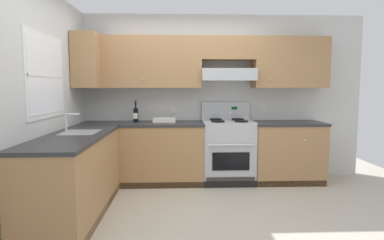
# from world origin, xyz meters

# --- Properties ---
(ground_plane) EXTENTS (7.04, 7.04, 0.00)m
(ground_plane) POSITION_xyz_m (0.00, 0.00, 0.00)
(ground_plane) COLOR #B2AA99
(wall_back) EXTENTS (4.68, 0.57, 2.55)m
(wall_back) POSITION_xyz_m (0.41, 1.53, 1.48)
(wall_back) COLOR silver
(wall_back) RESTS_ON ground_plane
(wall_left) EXTENTS (0.47, 4.00, 2.55)m
(wall_left) POSITION_xyz_m (-1.59, 0.23, 1.34)
(wall_left) COLOR silver
(wall_left) RESTS_ON ground_plane
(counter_back_run) EXTENTS (3.60, 0.65, 0.91)m
(counter_back_run) POSITION_xyz_m (0.16, 1.24, 0.45)
(counter_back_run) COLOR #A87A4C
(counter_back_run) RESTS_ON ground_plane
(counter_left_run) EXTENTS (0.63, 1.91, 1.13)m
(counter_left_run) POSITION_xyz_m (-1.24, -0.00, 0.46)
(counter_left_run) COLOR #A87A4C
(counter_left_run) RESTS_ON ground_plane
(stove) EXTENTS (0.76, 0.62, 1.20)m
(stove) POSITION_xyz_m (0.64, 1.25, 0.48)
(stove) COLOR #B7BABC
(stove) RESTS_ON ground_plane
(wine_bottle) EXTENTS (0.07, 0.08, 0.32)m
(wine_bottle) POSITION_xyz_m (-0.75, 1.36, 1.03)
(wine_bottle) COLOR black
(wine_bottle) RESTS_ON counter_back_run
(bowl) EXTENTS (0.34, 0.21, 0.06)m
(bowl) POSITION_xyz_m (-0.32, 1.32, 0.93)
(bowl) COLOR white
(bowl) RESTS_ON counter_back_run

